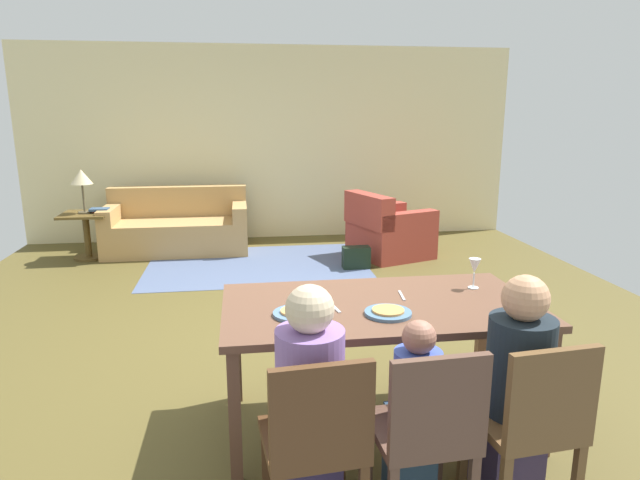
{
  "coord_description": "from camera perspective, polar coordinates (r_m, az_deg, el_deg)",
  "views": [
    {
      "loc": [
        -0.47,
        -4.21,
        1.81
      ],
      "look_at": [
        0.11,
        -0.17,
        0.85
      ],
      "focal_mm": 30.91,
      "sensor_mm": 36.0,
      "label": 1
    }
  ],
  "objects": [
    {
      "name": "side_table",
      "position": [
        7.42,
        -23.02,
        1.03
      ],
      "size": [
        0.56,
        0.56,
        0.58
      ],
      "color": "brown",
      "rests_on": "ground_plane"
    },
    {
      "name": "pizza_near_child",
      "position": [
        2.95,
        7.07,
        -7.23
      ],
      "size": [
        0.17,
        0.17,
        0.01
      ],
      "primitive_type": "cylinder",
      "color": "#D3914A",
      "rests_on": "plate_near_child"
    },
    {
      "name": "dining_chair_woman",
      "position": [
        2.71,
        21.19,
        -16.92
      ],
      "size": [
        0.46,
        0.46,
        0.87
      ],
      "color": "brown",
      "rests_on": "ground_plane"
    },
    {
      "name": "handbag",
      "position": [
        6.48,
        3.76,
        -1.82
      ],
      "size": [
        0.32,
        0.16,
        0.26
      ],
      "primitive_type": "cube",
      "color": "black",
      "rests_on": "ground_plane"
    },
    {
      "name": "person_woman",
      "position": [
        2.83,
        19.27,
        -14.93
      ],
      "size": [
        0.3,
        0.41,
        1.11
      ],
      "color": "#392E4E",
      "rests_on": "ground_plane"
    },
    {
      "name": "table_lamp",
      "position": [
        7.33,
        -23.47,
        5.86
      ],
      "size": [
        0.26,
        0.26,
        0.54
      ],
      "color": "brown",
      "rests_on": "side_table"
    },
    {
      "name": "dining_table",
      "position": [
        3.15,
        6.16,
        -7.74
      ],
      "size": [
        1.75,
        0.94,
        0.76
      ],
      "color": "brown",
      "rests_on": "ground_plane"
    },
    {
      "name": "book_lower",
      "position": [
        7.38,
        -21.54,
        2.82
      ],
      "size": [
        0.22,
        0.16,
        0.03
      ],
      "primitive_type": "cube",
      "color": "maroon",
      "rests_on": "side_table"
    },
    {
      "name": "person_man",
      "position": [
        2.56,
        -1.2,
        -17.25
      ],
      "size": [
        0.3,
        0.41,
        1.11
      ],
      "color": "#382D55",
      "rests_on": "ground_plane"
    },
    {
      "name": "plate_near_man",
      "position": [
        2.93,
        -2.45,
        -7.62
      ],
      "size": [
        0.25,
        0.25,
        0.02
      ],
      "primitive_type": "cylinder",
      "color": "#557AA0",
      "rests_on": "dining_table"
    },
    {
      "name": "dining_chair_child",
      "position": [
        2.52,
        11.02,
        -18.58
      ],
      "size": [
        0.44,
        0.44,
        0.87
      ],
      "color": "brown",
      "rests_on": "ground_plane"
    },
    {
      "name": "plate_near_child",
      "position": [
        2.96,
        7.06,
        -7.51
      ],
      "size": [
        0.25,
        0.25,
        0.02
      ],
      "primitive_type": "cylinder",
      "color": "teal",
      "rests_on": "dining_table"
    },
    {
      "name": "back_wall",
      "position": [
        8.01,
        -4.86,
        9.89
      ],
      "size": [
        6.9,
        0.1,
        2.7
      ],
      "primitive_type": "cube",
      "color": "beige",
      "rests_on": "ground_plane"
    },
    {
      "name": "person_child",
      "position": [
        2.69,
        9.6,
        -17.83
      ],
      "size": [
        0.22,
        0.29,
        0.92
      ],
      "color": "#284057",
      "rests_on": "ground_plane"
    },
    {
      "name": "pizza_near_man",
      "position": [
        2.93,
        -2.45,
        -7.34
      ],
      "size": [
        0.17,
        0.17,
        0.01
      ],
      "primitive_type": "cylinder",
      "color": "#E3964F",
      "rests_on": "plate_near_man"
    },
    {
      "name": "dining_chair_man",
      "position": [
        2.43,
        -0.41,
        -19.75
      ],
      "size": [
        0.46,
        0.46,
        0.87
      ],
      "color": "#53331B",
      "rests_on": "ground_plane"
    },
    {
      "name": "armchair",
      "position": [
        7.01,
        6.97,
        0.85
      ],
      "size": [
        1.09,
        1.09,
        0.82
      ],
      "color": "#A03B30",
      "rests_on": "ground_plane"
    },
    {
      "name": "area_rug",
      "position": [
        6.68,
        -6.52,
        -2.56
      ],
      "size": [
        2.6,
        1.8,
        0.01
      ],
      "primitive_type": "cube",
      "color": "#4E5C7D",
      "rests_on": "ground_plane"
    },
    {
      "name": "fork",
      "position": [
        3.03,
        1.57,
        -7.05
      ],
      "size": [
        0.04,
        0.15,
        0.01
      ],
      "primitive_type": "cube",
      "rotation": [
        0.0,
        0.0,
        0.18
      ],
      "color": "silver",
      "rests_on": "dining_table"
    },
    {
      "name": "knife",
      "position": [
        3.26,
        8.46,
        -5.71
      ],
      "size": [
        0.03,
        0.17,
        0.01
      ],
      "primitive_type": "cube",
      "rotation": [
        0.0,
        0.0,
        -0.11
      ],
      "color": "silver",
      "rests_on": "dining_table"
    },
    {
      "name": "wine_glass",
      "position": [
        3.45,
        15.71,
        -2.73
      ],
      "size": [
        0.07,
        0.07,
        0.19
      ],
      "color": "silver",
      "rests_on": "dining_table"
    },
    {
      "name": "couch",
      "position": [
        7.49,
        -14.53,
        1.19
      ],
      "size": [
        1.82,
        0.86,
        0.82
      ],
      "color": "tan",
      "rests_on": "ground_plane"
    },
    {
      "name": "ground_plane",
      "position": [
        5.13,
        -2.4,
        -7.57
      ],
      "size": [
        6.9,
        6.32,
        0.02
      ],
      "primitive_type": "cube",
      "color": "brown"
    },
    {
      "name": "book_upper",
      "position": [
        7.35,
        -21.87,
        2.96
      ],
      "size": [
        0.22,
        0.16,
        0.03
      ],
      "primitive_type": "cube",
      "color": "#395575",
      "rests_on": "book_lower"
    }
  ]
}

